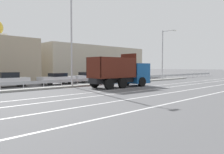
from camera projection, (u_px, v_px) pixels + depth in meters
name	position (u px, v px, depth m)	size (l,w,h in m)	color
ground_plane	(128.00, 85.00, 26.69)	(320.00, 320.00, 0.00)	#565659
lane_strip_0	(132.00, 88.00, 22.25)	(65.36, 0.16, 0.01)	silver
lane_strip_1	(149.00, 90.00, 20.81)	(65.36, 0.16, 0.01)	silver
lane_strip_2	(175.00, 92.00, 18.83)	(65.36, 0.16, 0.01)	silver
lane_strip_3	(207.00, 95.00, 16.83)	(65.36, 0.16, 0.01)	silver
median_island	(116.00, 83.00, 28.20)	(35.95, 1.10, 0.18)	gray
median_guardrail	(110.00, 79.00, 28.99)	(65.36, 0.09, 0.78)	#9EA0A5
dump_truck	(126.00, 75.00, 24.13)	(7.47, 3.03, 3.63)	#144C8C
median_road_sign	(122.00, 74.00, 28.99)	(0.79, 0.16, 2.23)	white
street_lamp_1	(72.00, 34.00, 23.21)	(0.71, 2.11, 10.36)	#ADADB2
street_lamp_2	(164.00, 52.00, 35.31)	(0.70, 2.32, 8.05)	#ADADB2
parked_car_3	(8.00, 80.00, 23.33)	(4.38, 2.02, 1.60)	silver
parked_car_4	(57.00, 79.00, 27.03)	(4.48, 1.89, 1.41)	silver
parked_car_5	(87.00, 77.00, 30.92)	(4.24, 1.84, 1.44)	silver
parked_car_6	(118.00, 76.00, 35.03)	(4.01, 2.04, 1.38)	#B27A14
parked_car_7	(138.00, 75.00, 38.06)	(4.12, 2.14, 1.48)	#B27A14
background_building_1	(85.00, 63.00, 46.27)	(22.34, 12.89, 6.16)	#B7AD99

